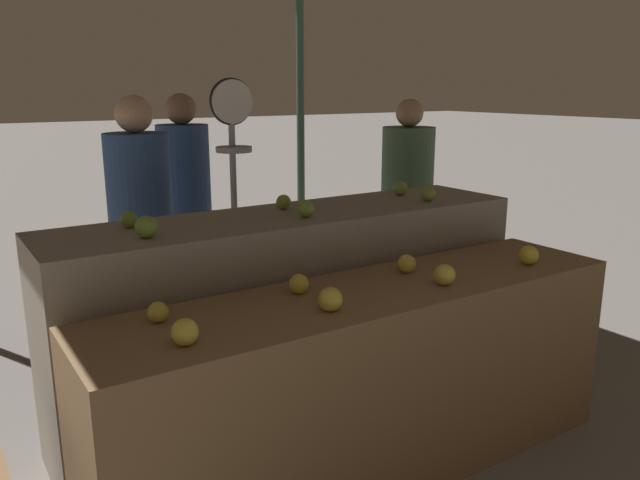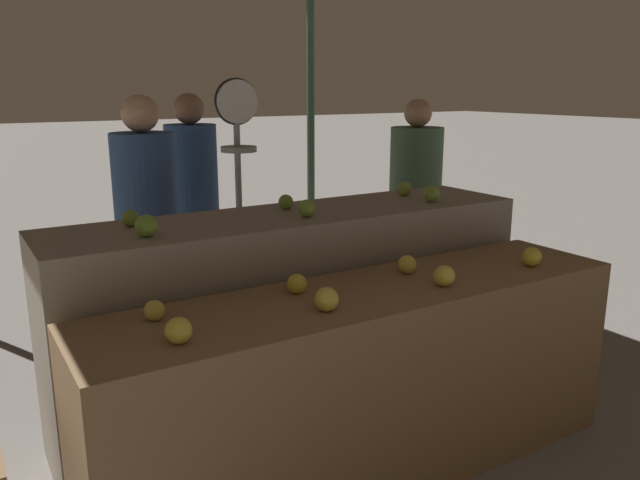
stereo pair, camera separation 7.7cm
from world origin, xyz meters
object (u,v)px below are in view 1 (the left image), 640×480
person_vendor_at_scale (141,215)px  person_customer_left (185,193)px  person_customer_right (407,190)px  produce_scale (234,164)px

person_vendor_at_scale → person_customer_left: 0.77m
person_customer_left → person_customer_right: size_ratio=1.03×
produce_scale → person_customer_left: produce_scale is taller
produce_scale → person_customer_left: size_ratio=1.06×
produce_scale → person_customer_right: bearing=11.7°
person_vendor_at_scale → person_customer_left: bearing=-139.2°
person_customer_right → produce_scale: bearing=20.2°
person_customer_right → person_customer_left: bearing=-12.1°
person_customer_right → person_vendor_at_scale: bearing=9.0°
person_customer_left → person_vendor_at_scale: bearing=74.3°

